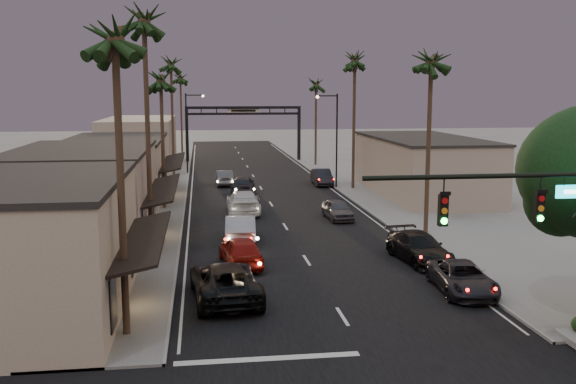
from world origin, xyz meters
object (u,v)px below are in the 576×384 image
object	(u,v)px
arch	(243,120)
oncoming_silver	(240,228)
traffic_signal	(558,222)
palm_lc	(161,75)
streetlight_right	(334,133)
palm_rb	(355,56)
curbside_black	(419,248)
palm_ld	(171,61)
streetlight_left	(189,126)
palm_lb	(144,14)
palm_la	(114,28)
oncoming_red	(241,251)
palm_ra	(432,55)
palm_far	(180,75)
curbside_near	(462,278)
oncoming_pickup	(225,281)
palm_rc	(316,81)

from	to	relation	value
arch	oncoming_silver	world-z (taller)	arch
traffic_signal	palm_lc	world-z (taller)	palm_lc
streetlight_right	palm_lc	size ratio (longest dim) A/B	0.74
streetlight_right	palm_rb	size ratio (longest dim) A/B	0.63
curbside_black	palm_ld	bearing A→B (deg)	105.20
streetlight_left	palm_lb	world-z (taller)	palm_lb
palm_la	oncoming_silver	bearing A→B (deg)	70.56
palm_lb	streetlight_right	bearing A→B (deg)	55.99
streetlight_right	oncoming_red	bearing A→B (deg)	-111.69
palm_rb	palm_ra	bearing A→B (deg)	-90.00
palm_lc	palm_rb	size ratio (longest dim) A/B	0.86
arch	palm_far	world-z (taller)	palm_far
palm_ld	streetlight_left	bearing A→B (deg)	60.75
palm_lb	palm_ld	bearing A→B (deg)	90.00
traffic_signal	curbside_near	size ratio (longest dim) A/B	1.71
arch	palm_far	distance (m)	12.96
oncoming_pickup	oncoming_silver	size ratio (longest dim) A/B	1.19
traffic_signal	arch	world-z (taller)	traffic_signal
palm_rc	palm_far	xyz separation A→B (m)	(-16.90, 14.00, 0.97)
oncoming_red	palm_far	bearing A→B (deg)	-91.20
traffic_signal	palm_ld	distance (m)	53.47
arch	streetlight_left	bearing A→B (deg)	-119.97
streetlight_right	curbside_black	world-z (taller)	streetlight_right
streetlight_right	oncoming_red	xyz separation A→B (m)	(-10.58, -26.59, -4.52)
traffic_signal	streetlight_right	xyz separation A→B (m)	(1.23, 41.00, 0.25)
palm_far	curbside_near	size ratio (longest dim) A/B	2.65
streetlight_right	palm_lc	bearing A→B (deg)	-149.89
streetlight_right	palm_rc	world-z (taller)	palm_rc
curbside_black	oncoming_red	bearing A→B (deg)	170.98
palm_la	palm_lb	xyz separation A→B (m)	(-0.00, 13.00, 1.94)
streetlight_right	oncoming_pickup	bearing A→B (deg)	-109.94
palm_la	palm_ld	bearing A→B (deg)	90.00
arch	palm_rb	bearing A→B (deg)	-71.70
palm_lc	palm_ld	distance (m)	19.10
palm_far	curbside_near	world-z (taller)	palm_far
streetlight_left	palm_far	distance (m)	20.96
streetlight_left	palm_ld	xyz separation A→B (m)	(-1.68, -3.00, 7.09)
palm_far	palm_lb	bearing A→B (deg)	-90.31
palm_lc	curbside_near	world-z (taller)	palm_lc
traffic_signal	palm_ld	bearing A→B (deg)	105.65
palm_rc	curbside_black	bearing A→B (deg)	-93.19
oncoming_pickup	palm_rb	bearing A→B (deg)	-117.76
oncoming_red	curbside_near	distance (m)	11.52
arch	palm_la	world-z (taller)	palm_la
palm_lc	curbside_black	xyz separation A→B (m)	(14.64, -18.04, -9.69)
palm_lc	arch	bearing A→B (deg)	75.80
streetlight_left	curbside_near	bearing A→B (deg)	-73.93
palm_lb	traffic_signal	bearing A→B (deg)	-51.56
streetlight_left	oncoming_silver	distance (m)	34.57
palm_rb	palm_ld	bearing A→B (deg)	147.40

